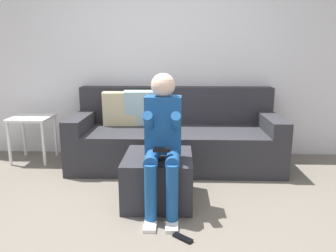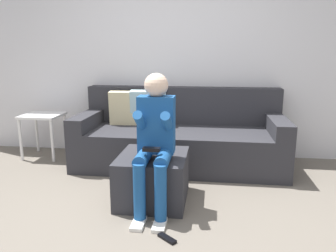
{
  "view_description": "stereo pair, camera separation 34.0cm",
  "coord_description": "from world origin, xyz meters",
  "px_view_note": "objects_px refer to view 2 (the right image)",
  "views": [
    {
      "loc": [
        0.23,
        -2.43,
        1.37
      ],
      "look_at": [
        0.12,
        0.97,
        0.61
      ],
      "focal_mm": 35.43,
      "sensor_mm": 36.0,
      "label": 1
    },
    {
      "loc": [
        0.57,
        -2.4,
        1.37
      ],
      "look_at": [
        0.12,
        0.97,
        0.61
      ],
      "focal_mm": 35.43,
      "sensor_mm": 36.0,
      "label": 2
    }
  ],
  "objects_px": {
    "person_seated": "(155,136)",
    "side_table": "(43,122)",
    "couch_sectional": "(178,137)",
    "remote_near_ottoman": "(167,238)",
    "ottoman": "(153,178)"
  },
  "relations": [
    {
      "from": "ottoman",
      "to": "side_table",
      "type": "bearing_deg",
      "value": 145.89
    },
    {
      "from": "person_seated",
      "to": "side_table",
      "type": "xyz_separation_m",
      "value": [
        -1.72,
        1.31,
        -0.2
      ]
    },
    {
      "from": "person_seated",
      "to": "remote_near_ottoman",
      "type": "bearing_deg",
      "value": -70.46
    },
    {
      "from": "person_seated",
      "to": "remote_near_ottoman",
      "type": "distance_m",
      "value": 0.84
    },
    {
      "from": "ottoman",
      "to": "person_seated",
      "type": "relative_size",
      "value": 0.57
    },
    {
      "from": "side_table",
      "to": "remote_near_ottoman",
      "type": "xyz_separation_m",
      "value": [
        1.89,
        -1.8,
        -0.46
      ]
    },
    {
      "from": "couch_sectional",
      "to": "remote_near_ottoman",
      "type": "height_order",
      "value": "couch_sectional"
    },
    {
      "from": "ottoman",
      "to": "person_seated",
      "type": "height_order",
      "value": "person_seated"
    },
    {
      "from": "couch_sectional",
      "to": "remote_near_ottoman",
      "type": "relative_size",
      "value": 15.0
    },
    {
      "from": "couch_sectional",
      "to": "person_seated",
      "type": "xyz_separation_m",
      "value": [
        -0.08,
        -1.26,
        0.34
      ]
    },
    {
      "from": "ottoman",
      "to": "couch_sectional",
      "type": "bearing_deg",
      "value": 83.29
    },
    {
      "from": "person_seated",
      "to": "side_table",
      "type": "bearing_deg",
      "value": 142.7
    },
    {
      "from": "couch_sectional",
      "to": "remote_near_ottoman",
      "type": "bearing_deg",
      "value": -86.85
    },
    {
      "from": "person_seated",
      "to": "side_table",
      "type": "distance_m",
      "value": 2.17
    },
    {
      "from": "side_table",
      "to": "person_seated",
      "type": "bearing_deg",
      "value": -37.3
    }
  ]
}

